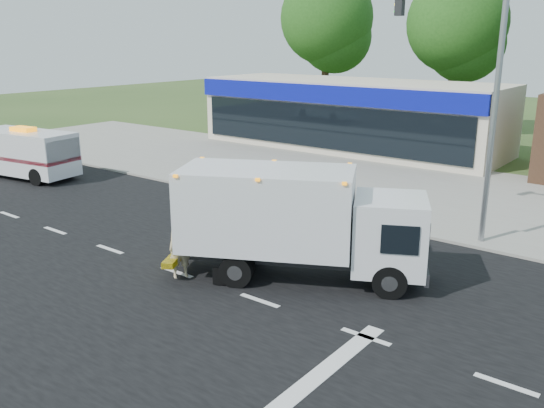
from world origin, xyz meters
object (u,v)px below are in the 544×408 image
at_px(ems_box_truck, 294,216).
at_px(emergency_worker, 180,247).
at_px(traffic_signal_pole, 475,87).
at_px(ambulance_van, 28,152).

height_order(ems_box_truck, emergency_worker, ems_box_truck).
bearing_deg(traffic_signal_pole, emergency_worker, -123.09).
bearing_deg(traffic_signal_pole, ems_box_truck, -113.73).
bearing_deg(traffic_signal_pole, ambulance_van, -168.86).
distance_m(ems_box_truck, traffic_signal_pole, 7.13).
height_order(emergency_worker, ambulance_van, ambulance_van).
xyz_separation_m(emergency_worker, ambulance_van, (-14.31, 3.92, 0.33)).
distance_m(ems_box_truck, ambulance_van, 16.91).
bearing_deg(ambulance_van, emergency_worker, -24.01).
bearing_deg(ems_box_truck, ambulance_van, 146.21).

